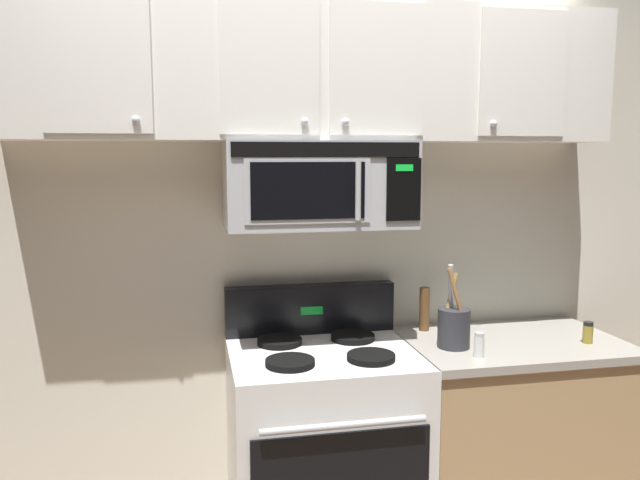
% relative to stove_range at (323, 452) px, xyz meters
% --- Properties ---
extents(back_wall, '(5.20, 0.10, 2.70)m').
position_rel_stove_range_xyz_m(back_wall, '(0.00, 0.37, 0.88)').
color(back_wall, silver).
rests_on(back_wall, ground_plane).
extents(stove_range, '(0.76, 0.69, 1.12)m').
position_rel_stove_range_xyz_m(stove_range, '(0.00, 0.00, 0.00)').
color(stove_range, white).
rests_on(stove_range, ground_plane).
extents(over_range_microwave, '(0.76, 0.43, 0.35)m').
position_rel_stove_range_xyz_m(over_range_microwave, '(-0.00, 0.12, 1.11)').
color(over_range_microwave, '#B7BABF').
extents(upper_cabinets, '(2.50, 0.36, 0.55)m').
position_rel_stove_range_xyz_m(upper_cabinets, '(-0.00, 0.15, 1.56)').
color(upper_cabinets, white).
extents(counter_segment, '(0.93, 0.65, 0.90)m').
position_rel_stove_range_xyz_m(counter_segment, '(0.84, 0.01, -0.02)').
color(counter_segment, tan).
rests_on(counter_segment, ground_plane).
extents(utensil_crock_charcoal, '(0.13, 0.13, 0.35)m').
position_rel_stove_range_xyz_m(utensil_crock_charcoal, '(0.54, -0.05, 0.53)').
color(utensil_crock_charcoal, '#2D2D33').
rests_on(utensil_crock_charcoal, counter_segment).
extents(salt_shaker, '(0.04, 0.04, 0.10)m').
position_rel_stove_range_xyz_m(salt_shaker, '(0.59, -0.19, 0.48)').
color(salt_shaker, white).
rests_on(salt_shaker, counter_segment).
extents(pepper_mill, '(0.05, 0.05, 0.20)m').
position_rel_stove_range_xyz_m(pepper_mill, '(0.52, 0.22, 0.53)').
color(pepper_mill, brown).
rests_on(pepper_mill, counter_segment).
extents(spice_jar, '(0.04, 0.04, 0.09)m').
position_rel_stove_range_xyz_m(spice_jar, '(1.13, -0.11, 0.48)').
color(spice_jar, olive).
rests_on(spice_jar, counter_segment).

